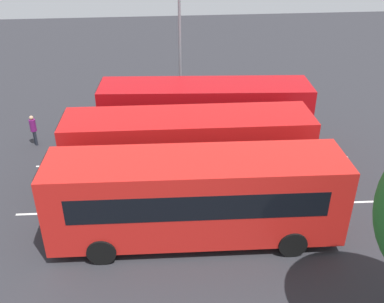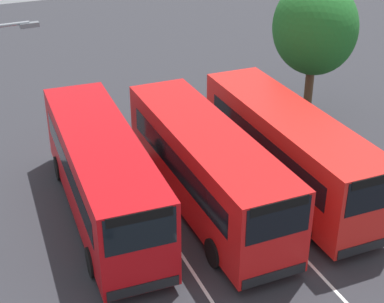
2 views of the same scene
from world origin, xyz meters
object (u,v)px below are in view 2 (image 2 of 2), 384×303
Objects in this scene: bus_far_left at (102,173)px; bus_center_right at (288,148)px; depot_tree at (315,28)px; bus_center_left at (206,166)px.

bus_center_right is at bearing 84.71° from bus_far_left.
bus_far_left is at bearing -69.45° from depot_tree.
bus_center_right is 1.52× the size of depot_tree.
bus_center_left is (1.19, 3.68, 0.00)m from bus_far_left.
bus_far_left is 7.43m from bus_center_right.
bus_center_left is 11.02m from depot_tree.
bus_far_left is at bearing -97.33° from bus_center_right.
depot_tree reaches higher than bus_center_left.
bus_center_left is 1.00× the size of bus_center_right.
depot_tree is at bearing 115.05° from bus_far_left.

